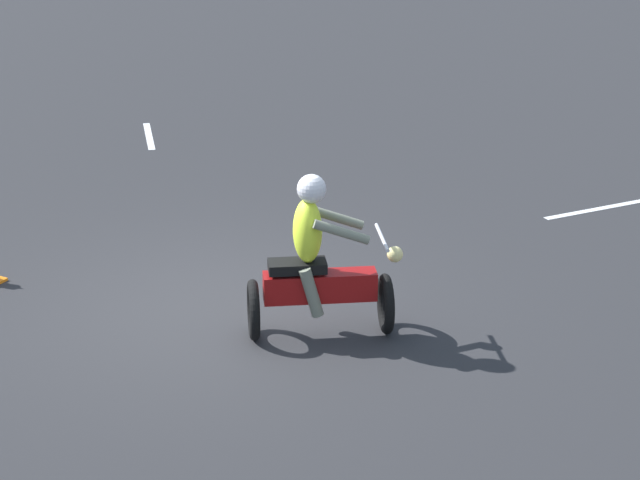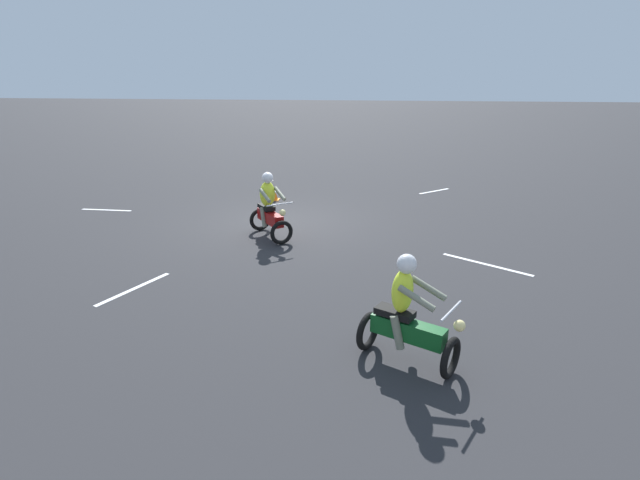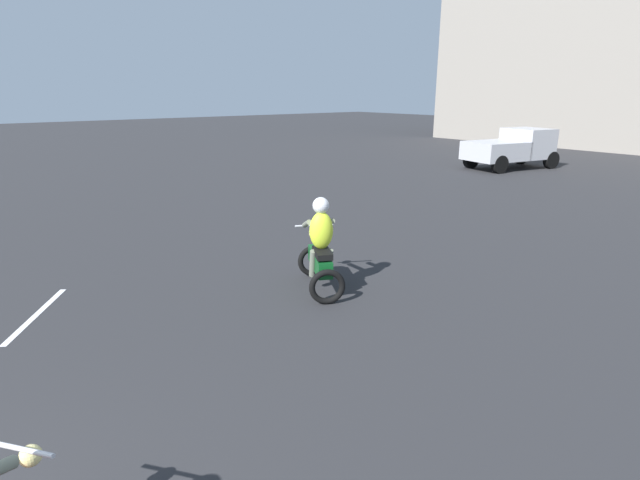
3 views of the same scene
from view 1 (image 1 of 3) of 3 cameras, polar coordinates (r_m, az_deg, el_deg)
name	(u,v)px [view 1 (image 1 of 3)]	position (r m, az deg, el deg)	size (l,w,h in m)	color
ground_plane	(218,306)	(12.97, -4.70, -3.02)	(120.00, 120.00, 0.00)	#28282B
motorcycle_rider_foreground	(316,267)	(12.00, -0.17, -1.23)	(1.32, 1.48, 1.66)	black
lane_stripe_nw	(612,206)	(16.19, 13.21, 1.51)	(0.10, 2.04, 0.01)	silver
lane_stripe_sw	(149,136)	(18.91, -7.82, 4.73)	(0.10, 1.42, 0.01)	silver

